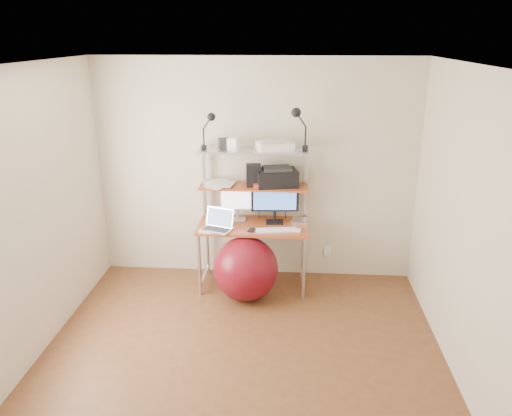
{
  "coord_description": "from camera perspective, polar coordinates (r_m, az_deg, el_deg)",
  "views": [
    {
      "loc": [
        0.4,
        -3.62,
        2.72
      ],
      "look_at": [
        0.05,
        1.15,
        1.04
      ],
      "focal_mm": 35.0,
      "sensor_mm": 36.0,
      "label": 1
    }
  ],
  "objects": [
    {
      "name": "room",
      "position": [
        3.93,
        -1.98,
        -2.6
      ],
      "size": [
        3.6,
        3.6,
        3.6
      ],
      "color": "brown",
      "rests_on": "ground"
    },
    {
      "name": "computer_desk",
      "position": [
        5.44,
        -0.28,
        0.43
      ],
      "size": [
        1.2,
        0.6,
        1.57
      ],
      "color": "#C15825",
      "rests_on": "ground"
    },
    {
      "name": "wall_outlet",
      "position": [
        5.94,
        8.17,
        -4.88
      ],
      "size": [
        0.08,
        0.01,
        0.12
      ],
      "primitive_type": "cube",
      "color": "white",
      "rests_on": "room"
    },
    {
      "name": "monitor_silver",
      "position": [
        5.53,
        -2.14,
        0.94
      ],
      "size": [
        0.4,
        0.15,
        0.44
      ],
      "rotation": [
        0.0,
        0.0,
        0.07
      ],
      "color": "#B6B6BB",
      "rests_on": "desktop"
    },
    {
      "name": "monitor_black",
      "position": [
        5.45,
        2.18,
        0.96
      ],
      "size": [
        0.52,
        0.16,
        0.52
      ],
      "rotation": [
        0.0,
        0.0,
        0.08
      ],
      "color": "black",
      "rests_on": "desktop"
    },
    {
      "name": "laptop",
      "position": [
        5.33,
        -4.35,
        -1.93
      ],
      "size": [
        0.39,
        0.35,
        0.28
      ],
      "rotation": [
        0.0,
        0.0,
        -0.35
      ],
      "color": "silver",
      "rests_on": "desktop"
    },
    {
      "name": "keyboard",
      "position": [
        5.29,
        2.32,
        -2.54
      ],
      "size": [
        0.44,
        0.18,
        0.01
      ],
      "primitive_type": "cube",
      "rotation": [
        0.0,
        0.0,
        0.15
      ],
      "color": "white",
      "rests_on": "desktop"
    },
    {
      "name": "mouse",
      "position": [
        5.29,
        4.59,
        -2.54
      ],
      "size": [
        0.1,
        0.07,
        0.03
      ],
      "primitive_type": "cube",
      "rotation": [
        0.0,
        0.0,
        -0.13
      ],
      "color": "white",
      "rests_on": "desktop"
    },
    {
      "name": "mac_mini",
      "position": [
        5.53,
        5.07,
        -1.51
      ],
      "size": [
        0.21,
        0.21,
        0.03
      ],
      "primitive_type": "cube",
      "rotation": [
        0.0,
        0.0,
        -0.16
      ],
      "color": "silver",
      "rests_on": "desktop"
    },
    {
      "name": "phone",
      "position": [
        5.3,
        -0.49,
        -2.52
      ],
      "size": [
        0.09,
        0.13,
        0.01
      ],
      "primitive_type": "cube",
      "rotation": [
        0.0,
        0.0,
        -0.27
      ],
      "color": "black",
      "rests_on": "desktop"
    },
    {
      "name": "printer",
      "position": [
        5.41,
        2.38,
        3.56
      ],
      "size": [
        0.49,
        0.38,
        0.21
      ],
      "rotation": [
        0.0,
        0.0,
        0.22
      ],
      "color": "black",
      "rests_on": "mid_shelf"
    },
    {
      "name": "nas_cube",
      "position": [
        5.4,
        -0.28,
        3.77
      ],
      "size": [
        0.18,
        0.18,
        0.23
      ],
      "primitive_type": "cube",
      "rotation": [
        0.0,
        0.0,
        0.12
      ],
      "color": "black",
      "rests_on": "mid_shelf"
    },
    {
      "name": "red_box",
      "position": [
        5.36,
        0.62,
        2.6
      ],
      "size": [
        0.18,
        0.13,
        0.05
      ],
      "primitive_type": "cube",
      "rotation": [
        0.0,
        0.0,
        0.08
      ],
      "color": "#BB3F1E",
      "rests_on": "mid_shelf"
    },
    {
      "name": "scanner",
      "position": [
        5.31,
        2.16,
        7.15
      ],
      "size": [
        0.43,
        0.34,
        0.1
      ],
      "rotation": [
        0.0,
        0.0,
        0.3
      ],
      "color": "white",
      "rests_on": "top_shelf"
    },
    {
      "name": "box_white",
      "position": [
        5.31,
        -2.61,
        7.33
      ],
      "size": [
        0.13,
        0.12,
        0.13
      ],
      "primitive_type": "cube",
      "rotation": [
        0.0,
        0.0,
        -0.31
      ],
      "color": "white",
      "rests_on": "top_shelf"
    },
    {
      "name": "box_grey",
      "position": [
        5.38,
        -3.64,
        7.38
      ],
      "size": [
        0.14,
        0.14,
        0.11
      ],
      "primitive_type": "cube",
      "rotation": [
        0.0,
        0.0,
        0.34
      ],
      "color": "#2C2C2E",
      "rests_on": "top_shelf"
    },
    {
      "name": "clip_lamp_left",
      "position": [
        5.27,
        -5.31,
        9.66
      ],
      "size": [
        0.16,
        0.09,
        0.4
      ],
      "color": "black",
      "rests_on": "top_shelf"
    },
    {
      "name": "clip_lamp_right",
      "position": [
        5.22,
        4.84,
        10.04
      ],
      "size": [
        0.18,
        0.1,
        0.45
      ],
      "color": "black",
      "rests_on": "top_shelf"
    },
    {
      "name": "exercise_ball",
      "position": [
        5.35,
        -1.19,
        -6.95
      ],
      "size": [
        0.69,
        0.69,
        0.69
      ],
      "primitive_type": "sphere",
      "color": "maroon",
      "rests_on": "floor"
    },
    {
      "name": "paper_stack",
      "position": [
        5.48,
        -4.29,
        2.8
      ],
      "size": [
        0.39,
        0.42,
        0.02
      ],
      "color": "white",
      "rests_on": "mid_shelf"
    }
  ]
}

